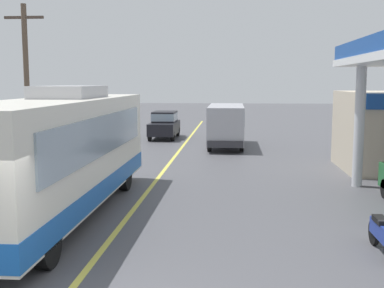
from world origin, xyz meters
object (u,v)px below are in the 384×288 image
at_px(car_trailing_behind_bus, 165,123).
at_px(motorcycle_parked_forecourt, 382,234).
at_px(coach_bus_main, 60,156).
at_px(minibus_opposing_lane, 226,122).

bearing_deg(car_trailing_behind_bus, motorcycle_parked_forecourt, -69.80).
distance_m(coach_bus_main, motorcycle_parked_forecourt, 8.66).
xyz_separation_m(coach_bus_main, motorcycle_parked_forecourt, (8.21, -2.45, -1.28)).
xyz_separation_m(coach_bus_main, car_trailing_behind_bus, (0.28, 19.11, -0.71)).
xyz_separation_m(minibus_opposing_lane, motorcycle_parked_forecourt, (3.70, -17.54, -1.03)).
relative_size(minibus_opposing_lane, motorcycle_parked_forecourt, 3.41).
bearing_deg(minibus_opposing_lane, coach_bus_main, -106.61).
height_order(minibus_opposing_lane, car_trailing_behind_bus, minibus_opposing_lane).
xyz_separation_m(motorcycle_parked_forecourt, car_trailing_behind_bus, (-7.93, 21.56, 0.57)).
bearing_deg(motorcycle_parked_forecourt, minibus_opposing_lane, 101.93).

